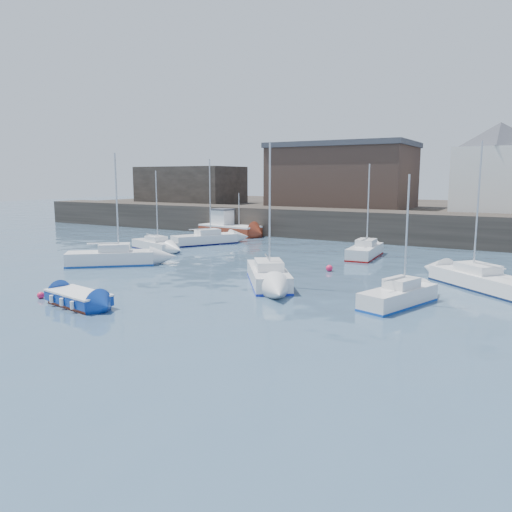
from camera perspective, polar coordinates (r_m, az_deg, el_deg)
The scene contains 18 objects.
water at distance 22.13m, azimuth -15.91°, elevation -8.07°, with size 220.00×220.00×0.00m, color #2D4760.
quay_wall at distance 52.15m, azimuth 12.77°, elevation 3.42°, with size 90.00×5.00×3.00m, color #28231E.
land_strip at distance 69.50m, azimuth 17.22°, elevation 4.50°, with size 90.00×32.00×2.80m, color #28231E.
bldg_east_d at distance 56.27m, azimuth 25.92°, elevation 9.12°, with size 11.14×11.14×8.95m.
warehouse at distance 61.43m, azimuth 9.79°, elevation 9.10°, with size 16.40×10.40×7.60m.
bldg_west at distance 71.31m, azimuth -7.51°, elevation 8.06°, with size 14.00×8.00×5.00m.
blue_dinghy at distance 26.48m, azimuth -19.64°, elevation -4.54°, with size 4.02×2.29×0.72m.
fishing_boat at distance 55.41m, azimuth -3.19°, elevation 3.33°, with size 7.34×3.55×4.67m.
sailboat_a at distance 37.93m, azimuth -16.24°, elevation -0.15°, with size 6.00×5.56×8.08m.
sailboat_b at distance 29.97m, azimuth 1.41°, elevation -2.20°, with size 5.42×6.49×8.33m.
sailboat_c at distance 26.00m, azimuth 16.00°, elevation -4.39°, with size 3.05×5.19×6.51m.
sailboat_d at distance 31.54m, azimuth 24.29°, elevation -2.50°, with size 6.38×5.88×8.40m.
sailboat_e at distance 45.04m, azimuth -11.46°, elevation 1.27°, with size 5.65×3.35×6.92m.
sailboat_f at distance 40.96m, azimuth 12.36°, elevation 0.59°, with size 2.28×5.83×7.41m.
sailboat_h at distance 48.06m, azimuth -5.83°, elevation 1.97°, with size 4.80×6.44×8.06m.
buoy_near at distance 28.90m, azimuth -23.36°, elevation -4.48°, with size 0.38×0.38×0.38m, color #EB1D4C.
buoy_mid at distance 26.27m, azimuth 16.12°, elevation -5.38°, with size 0.42×0.42×0.42m, color #EB1D4C.
buoy_far at distance 34.53m, azimuth 8.37°, elevation -1.72°, with size 0.45×0.45×0.45m, color #EB1D4C.
Camera 1 is at (15.37, -14.59, 6.36)m, focal length 35.00 mm.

